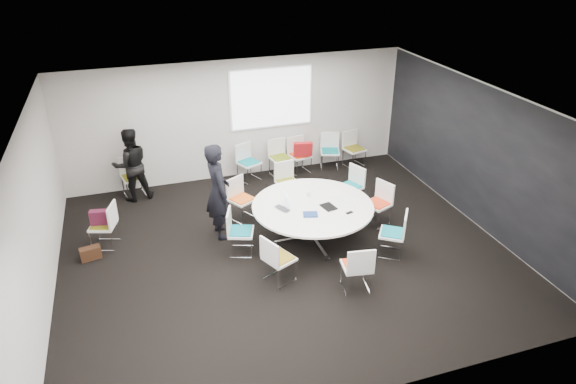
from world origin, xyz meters
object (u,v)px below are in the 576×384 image
object	(u,v)px
chair_ring_c	(287,190)
chair_ring_g	(356,275)
chair_back_e	(354,155)
laptop	(284,208)
conference_table	(312,213)
chair_ring_d	(242,207)
person_main	(218,191)
chair_ring_e	(241,240)
chair_spare_left	(105,233)
chair_ring_f	(279,267)
chair_ring_a	(377,211)
person_back	(131,165)
chair_back_a	(249,169)
chair_back_d	(330,158)
chair_ring_h	(392,241)
chair_back_b	(280,165)
chair_ring_b	(350,194)
cup	(309,194)
maroon_bag	(101,217)
chair_back_c	(300,162)
chair_person_back	(134,184)
brown_bag	(91,253)

from	to	relation	value
chair_ring_c	chair_ring_g	distance (m)	3.28
chair_back_e	laptop	size ratio (longest dim) A/B	2.79
conference_table	chair_ring_d	bearing A→B (deg)	133.89
chair_ring_d	person_main	world-z (taller)	person_main
chair_ring_e	chair_ring_g	world-z (taller)	same
chair_spare_left	laptop	distance (m)	3.39
chair_ring_f	chair_spare_left	world-z (taller)	same
chair_back_e	chair_ring_f	bearing A→B (deg)	37.53
chair_ring_a	person_back	bearing A→B (deg)	37.26
chair_back_a	laptop	world-z (taller)	chair_back_a
conference_table	chair_spare_left	distance (m)	3.91
chair_back_d	person_back	size ratio (longest dim) A/B	0.54
chair_ring_h	chair_back_e	size ratio (longest dim) A/B	1.00
chair_back_b	chair_back_e	xyz separation A→B (m)	(1.92, -0.04, 0.00)
chair_back_d	chair_back_e	size ratio (longest dim) A/B	1.00
chair_ring_b	chair_ring_a	bearing A→B (deg)	171.74
cup	chair_ring_c	bearing A→B (deg)	91.84
chair_ring_e	maroon_bag	distance (m)	2.61
chair_ring_a	chair_back_c	xyz separation A→B (m)	(-0.68, 2.80, 0.00)
chair_person_back	chair_back_d	bearing A→B (deg)	168.38
chair_ring_e	chair_back_c	size ratio (longest dim) A/B	1.00
chair_ring_b	chair_back_b	bearing A→B (deg)	4.83
conference_table	chair_ring_c	size ratio (longest dim) A/B	2.60
chair_ring_e	chair_back_e	world-z (taller)	same
conference_table	laptop	distance (m)	0.58
chair_back_d	maroon_bag	distance (m)	5.71
chair_ring_f	cup	bearing A→B (deg)	119.98
chair_ring_e	chair_back_c	world-z (taller)	same
conference_table	person_back	size ratio (longest dim) A/B	1.40
chair_ring_g	chair_ring_a	bearing A→B (deg)	63.49
conference_table	chair_back_e	size ratio (longest dim) A/B	2.60
chair_ring_d	chair_back_b	bearing A→B (deg)	-157.29
chair_ring_b	person_main	world-z (taller)	person_main
chair_back_d	chair_ring_g	bearing A→B (deg)	91.43
chair_back_e	maroon_bag	bearing A→B (deg)	4.18
chair_back_d	cup	world-z (taller)	chair_back_d
chair_ring_f	chair_back_c	size ratio (longest dim) A/B	1.00
chair_back_c	laptop	world-z (taller)	chair_back_c
person_main	cup	size ratio (longest dim) A/B	21.14
chair_ring_c	chair_ring_e	distance (m)	2.18
chair_back_a	chair_ring_c	bearing A→B (deg)	88.70
chair_ring_c	person_back	distance (m)	3.42
chair_ring_f	chair_spare_left	xyz separation A→B (m)	(-2.77, 2.04, 0.00)
maroon_bag	chair_back_a	bearing A→B (deg)	30.45
chair_back_a	chair_back_c	xyz separation A→B (m)	(1.28, 0.03, 0.00)
chair_back_a	chair_person_back	distance (m)	2.63
chair_ring_a	chair_ring_d	world-z (taller)	same
maroon_bag	brown_bag	bearing A→B (deg)	-125.64
chair_ring_b	chair_ring_g	xyz separation A→B (m)	(-1.09, -2.68, 0.00)
chair_ring_f	chair_back_a	world-z (taller)	same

